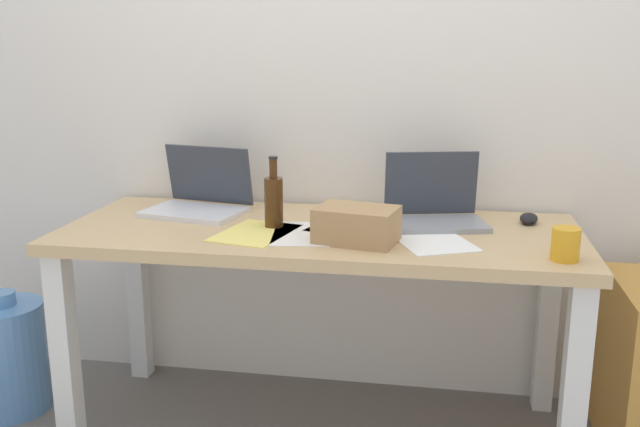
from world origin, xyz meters
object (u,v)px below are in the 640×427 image
object	(u,v)px
laptop_right	(435,208)
beer_bottle	(274,200)
computer_mouse	(529,218)
coffee_mug	(565,244)
laptop_left	(199,199)
desk	(320,257)
water_cooler_jug	(8,357)
cardboard_box	(357,225)

from	to	relation	value
laptop_right	beer_bottle	bearing A→B (deg)	-165.56
laptop_right	beer_bottle	size ratio (longest dim) A/B	1.53
computer_mouse	coffee_mug	xyz separation A→B (m)	(0.05, -0.41, 0.03)
laptop_right	computer_mouse	world-z (taller)	laptop_right
laptop_left	laptop_right	distance (m)	0.84
desk	beer_bottle	xyz separation A→B (m)	(-0.15, -0.01, 0.19)
coffee_mug	water_cooler_jug	world-z (taller)	coffee_mug
desk	cardboard_box	bearing A→B (deg)	-45.84
coffee_mug	desk	bearing A→B (deg)	162.98
laptop_right	computer_mouse	distance (m)	0.33
computer_mouse	cardboard_box	size ratio (longest dim) A/B	0.41
computer_mouse	cardboard_box	world-z (taller)	cardboard_box
desk	laptop_left	xyz separation A→B (m)	(-0.47, 0.15, 0.15)
desk	beer_bottle	distance (m)	0.25
laptop_left	beer_bottle	bearing A→B (deg)	-26.61
laptop_right	coffee_mug	size ratio (longest dim) A/B	3.84
computer_mouse	beer_bottle	bearing A→B (deg)	-157.55
desk	water_cooler_jug	bearing A→B (deg)	-176.80
desk	laptop_right	distance (m)	0.42
desk	laptop_right	bearing A→B (deg)	18.09
coffee_mug	water_cooler_jug	xyz separation A→B (m)	(-1.91, 0.16, -0.58)
desk	laptop_left	distance (m)	0.52
water_cooler_jug	cardboard_box	bearing A→B (deg)	-3.51
cardboard_box	coffee_mug	distance (m)	0.61
desk	coffee_mug	xyz separation A→B (m)	(0.75, -0.23, 0.15)
cardboard_box	coffee_mug	size ratio (longest dim) A/B	2.56
laptop_left	coffee_mug	distance (m)	1.27
beer_bottle	water_cooler_jug	world-z (taller)	beer_bottle
computer_mouse	cardboard_box	bearing A→B (deg)	-139.89
coffee_mug	beer_bottle	bearing A→B (deg)	166.58
desk	laptop_right	world-z (taller)	laptop_right
cardboard_box	water_cooler_jug	bearing A→B (deg)	176.49
computer_mouse	water_cooler_jug	size ratio (longest dim) A/B	0.22
laptop_left	cardboard_box	size ratio (longest dim) A/B	1.57
laptop_right	desk	bearing A→B (deg)	-161.91
beer_bottle	water_cooler_jug	xyz separation A→B (m)	(-1.01, -0.05, -0.62)
laptop_left	computer_mouse	xyz separation A→B (m)	(1.16, 0.04, -0.03)
laptop_right	computer_mouse	bearing A→B (deg)	11.38
desk	cardboard_box	size ratio (longest dim) A/B	7.03
cardboard_box	water_cooler_jug	xyz separation A→B (m)	(-1.30, 0.08, -0.58)
laptop_right	beer_bottle	xyz separation A→B (m)	(-0.53, -0.14, 0.04)
coffee_mug	cardboard_box	bearing A→B (deg)	172.12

